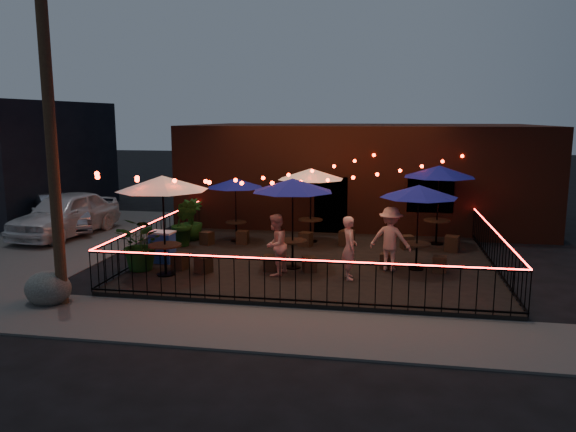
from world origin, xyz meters
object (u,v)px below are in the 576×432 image
object	(u,v)px
cafe_table_4	(419,192)
cafe_table_1	(235,184)
cafe_table_0	(162,184)
cafe_table_2	(293,186)
boulder	(48,289)
utility_pole	(51,132)
cafe_table_3	(311,175)
cooler	(162,247)
cafe_table_5	(439,172)

from	to	relation	value
cafe_table_4	cafe_table_1	bearing A→B (deg)	155.89
cafe_table_0	cafe_table_2	xyz separation A→B (m)	(3.23, 1.31, -0.14)
cafe_table_1	boulder	world-z (taller)	cafe_table_1
cafe_table_2	boulder	world-z (taller)	cafe_table_2
utility_pole	cafe_table_3	world-z (taller)	utility_pole
cafe_table_4	boulder	distance (m)	9.70
cafe_table_1	boulder	size ratio (longest dim) A/B	2.18
cafe_table_0	cafe_table_3	bearing A→B (deg)	55.11
cooler	cafe_table_1	bearing A→B (deg)	71.02
cooler	utility_pole	bearing A→B (deg)	-101.03
cafe_table_3	utility_pole	bearing A→B (deg)	-124.80
cafe_table_1	cafe_table_2	distance (m)	3.95
cooler	boulder	xyz separation A→B (m)	(-1.34, -3.60, -0.23)
cafe_table_2	cooler	world-z (taller)	cafe_table_2
boulder	cafe_table_4	bearing A→B (deg)	25.51
cafe_table_1	cooler	size ratio (longest dim) A/B	2.35
cafe_table_0	boulder	size ratio (longest dim) A/B	3.03
cafe_table_3	cafe_table_4	distance (m)	4.47
utility_pole	cafe_table_1	distance (m)	7.35
cafe_table_1	cafe_table_2	bearing A→B (deg)	-51.29
cafe_table_5	boulder	bearing A→B (deg)	-141.67
cafe_table_5	cooler	bearing A→B (deg)	-154.55
utility_pole	cooler	distance (m)	5.02
utility_pole	cooler	size ratio (longest dim) A/B	8.75
cafe_table_5	boulder	world-z (taller)	cafe_table_5
cafe_table_4	cooler	size ratio (longest dim) A/B	2.66
cafe_table_1	cafe_table_5	world-z (taller)	cafe_table_5
boulder	cafe_table_5	bearing A→B (deg)	38.33
utility_pole	cooler	xyz separation A→B (m)	(1.00, 3.57, -3.39)
cafe_table_1	cafe_table_5	xyz separation A→B (m)	(6.68, 0.71, 0.43)
cafe_table_3	cafe_table_5	xyz separation A→B (m)	(4.17, 0.38, 0.12)
utility_pole	cafe_table_5	distance (m)	11.78
cafe_table_5	cafe_table_3	bearing A→B (deg)	-174.75
cafe_table_0	cafe_table_1	world-z (taller)	cafe_table_0
cafe_table_0	boulder	world-z (taller)	cafe_table_0
cafe_table_3	cafe_table_2	bearing A→B (deg)	-90.84
cafe_table_3	cafe_table_4	bearing A→B (deg)	-41.27
cafe_table_4	cooler	world-z (taller)	cafe_table_4
cafe_table_2	cooler	distance (m)	4.24
cafe_table_2	cafe_table_4	size ratio (longest dim) A/B	1.14
utility_pole	boulder	distance (m)	3.63
cafe_table_1	cooler	xyz separation A→B (m)	(-1.37, -3.12, -1.50)
cafe_table_2	cafe_table_5	xyz separation A→B (m)	(4.22, 3.77, 0.09)
utility_pole	boulder	size ratio (longest dim) A/B	8.13
cafe_table_1	cafe_table_2	size ratio (longest dim) A/B	0.78
cafe_table_1	cafe_table_4	xyz separation A→B (m)	(5.87, -2.63, 0.19)
cooler	cafe_table_0	bearing A→B (deg)	-59.78
cafe_table_0	cafe_table_2	bearing A→B (deg)	22.05
cafe_table_4	cafe_table_5	xyz separation A→B (m)	(0.81, 3.33, 0.24)
cafe_table_5	cafe_table_0	bearing A→B (deg)	-145.70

